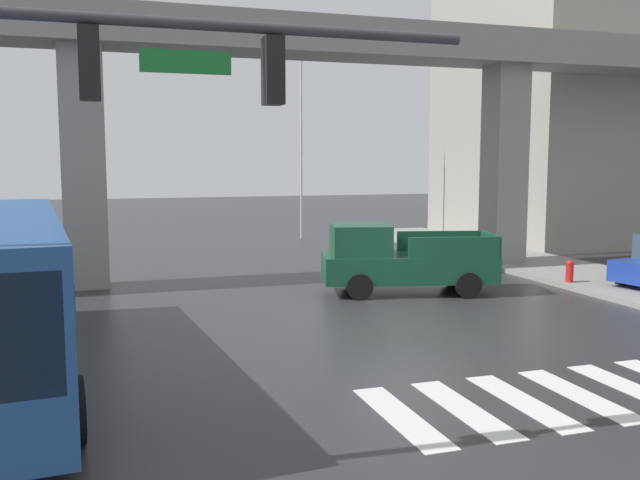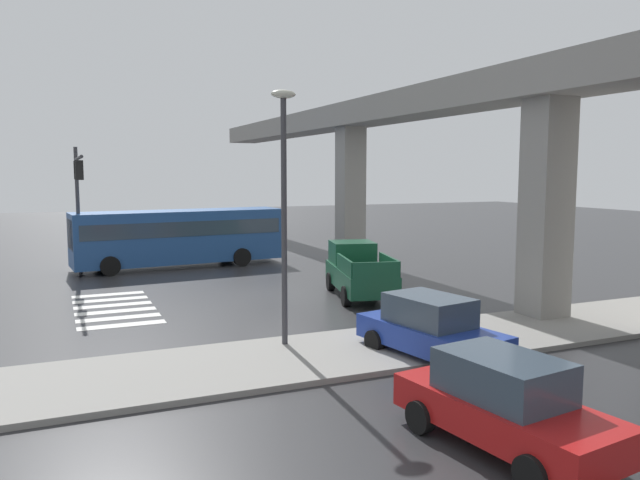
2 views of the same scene
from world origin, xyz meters
The scene contains 11 objects.
ground_plane centered at (0.00, 0.00, 0.00)m, with size 120.00×120.00×0.00m, color #2D2D30.
crosswalk_stripes centered at (0.00, -6.45, 0.01)m, with size 6.05×2.80×0.01m.
elevated_overpass centered at (0.00, 6.86, 7.45)m, with size 57.53×2.25×8.65m.
sidewalk_east centered at (8.58, 2.00, 0.07)m, with size 4.00×36.00×0.15m, color gray.
pickup_truck centered at (1.40, 2.90, 0.99)m, with size 5.40×3.05×2.08m.
city_bus centered at (-9.11, -2.33, 1.72)m, with size 3.44×10.97×2.99m.
sedan_blue centered at (9.84, 0.79, 0.85)m, with size 4.55×2.53×1.72m.
sedan_red centered at (14.94, -0.98, 0.85)m, with size 4.50×2.40×1.72m.
traffic_signal_mast centered at (-7.06, -7.27, 4.39)m, with size 6.49×0.32×6.20m.
street_lamp_near_corner centered at (7.38, -2.46, 4.56)m, with size 0.44×0.70×7.24m.
fire_hydrant centered at (6.98, 2.21, 0.43)m, with size 0.24×0.24×0.85m.
Camera 2 is at (23.55, -8.32, 5.03)m, focal length 34.76 mm.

